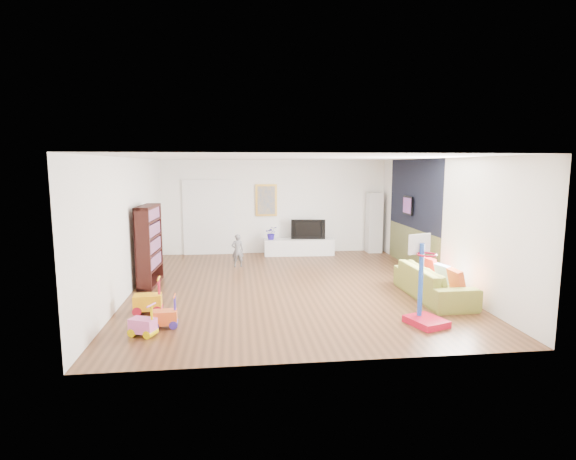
{
  "coord_description": "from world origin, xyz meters",
  "views": [
    {
      "loc": [
        -1.11,
        -9.22,
        2.55
      ],
      "look_at": [
        0.0,
        0.4,
        1.15
      ],
      "focal_mm": 28.0,
      "sensor_mm": 36.0,
      "label": 1
    }
  ],
  "objects": [
    {
      "name": "wall_front",
      "position": [
        0.0,
        -3.75,
        1.35
      ],
      "size": [
        6.5,
        0.0,
        2.7
      ],
      "primitive_type": "cube",
      "color": "silver",
      "rests_on": "ground"
    },
    {
      "name": "ride_on_orange",
      "position": [
        -2.27,
        -2.22,
        0.26
      ],
      "size": [
        0.41,
        0.27,
        0.52
      ],
      "primitive_type": "cube",
      "rotation": [
        0.0,
        0.0,
        0.07
      ],
      "color": "orange",
      "rests_on": "ground"
    },
    {
      "name": "ceiling",
      "position": [
        0.0,
        0.0,
        2.7
      ],
      "size": [
        6.5,
        7.5,
        0.0
      ],
      "primitive_type": "cube",
      "color": "white",
      "rests_on": "ground"
    },
    {
      "name": "artwork_right",
      "position": [
        3.17,
        1.6,
        1.55
      ],
      "size": [
        0.04,
        0.56,
        0.46
      ],
      "primitive_type": "cube",
      "color": "#7F3F8C",
      "rests_on": "wall_right"
    },
    {
      "name": "wall_right",
      "position": [
        3.25,
        0.0,
        1.35
      ],
      "size": [
        0.0,
        7.5,
        2.7
      ],
      "primitive_type": "cube",
      "color": "white",
      "rests_on": "ground"
    },
    {
      "name": "pillow_center",
      "position": [
        2.83,
        -1.19,
        0.48
      ],
      "size": [
        0.19,
        0.37,
        0.36
      ],
      "primitive_type": "cube",
      "rotation": [
        0.0,
        0.0,
        0.28
      ],
      "color": "white",
      "rests_on": "sofa"
    },
    {
      "name": "wall_back",
      "position": [
        0.0,
        3.75,
        1.35
      ],
      "size": [
        6.5,
        0.0,
        2.7
      ],
      "primitive_type": "cube",
      "color": "white",
      "rests_on": "ground"
    },
    {
      "name": "pillow_left",
      "position": [
        2.83,
        -1.72,
        0.48
      ],
      "size": [
        0.13,
        0.41,
        0.41
      ],
      "primitive_type": "cube",
      "rotation": [
        0.0,
        0.0,
        0.05
      ],
      "color": "#BC461F",
      "rests_on": "sofa"
    },
    {
      "name": "painting_back",
      "position": [
        -0.25,
        3.71,
        1.55
      ],
      "size": [
        0.62,
        0.06,
        0.92
      ],
      "primitive_type": "cube",
      "color": "gold",
      "rests_on": "wall_back"
    },
    {
      "name": "basketball_hoop",
      "position": [
        1.9,
        -2.58,
        0.73
      ],
      "size": [
        0.68,
        0.74,
        1.46
      ],
      "primitive_type": "cube",
      "rotation": [
        0.0,
        0.0,
        0.34
      ],
      "color": "#AE0C25",
      "rests_on": "ground"
    },
    {
      "name": "ride_on_yellow",
      "position": [
        -2.67,
        -1.48,
        0.31
      ],
      "size": [
        0.48,
        0.32,
        0.62
      ],
      "primitive_type": "cube",
      "rotation": [
        0.0,
        0.0,
        0.06
      ],
      "color": "#FFAE0F",
      "rests_on": "ground"
    },
    {
      "name": "doorway",
      "position": [
        -1.9,
        3.71,
        1.05
      ],
      "size": [
        1.45,
        0.06,
        2.1
      ],
      "primitive_type": "cube",
      "color": "white",
      "rests_on": "ground"
    },
    {
      "name": "vase_plant",
      "position": [
        -0.14,
        3.29,
        0.65
      ],
      "size": [
        0.35,
        0.3,
        0.38
      ],
      "primitive_type": "imported",
      "rotation": [
        0.0,
        0.0,
        -0.01
      ],
      "color": "#27179A",
      "rests_on": "media_console"
    },
    {
      "name": "wall_left",
      "position": [
        -3.25,
        0.0,
        1.35
      ],
      "size": [
        0.0,
        7.5,
        2.7
      ],
      "primitive_type": "cube",
      "color": "silver",
      "rests_on": "ground"
    },
    {
      "name": "navy_accent",
      "position": [
        3.23,
        1.4,
        1.85
      ],
      "size": [
        0.01,
        3.2,
        1.7
      ],
      "primitive_type": "cube",
      "color": "black",
      "rests_on": "wall_right"
    },
    {
      "name": "sofa",
      "position": [
        2.66,
        -1.15,
        0.3
      ],
      "size": [
        0.86,
        2.1,
        0.61
      ],
      "primitive_type": "imported",
      "rotation": [
        0.0,
        0.0,
        1.59
      ],
      "color": "olive",
      "rests_on": "ground"
    },
    {
      "name": "pillow_right",
      "position": [
        2.87,
        -0.52,
        0.48
      ],
      "size": [
        0.17,
        0.35,
        0.34
      ],
      "primitive_type": "cube",
      "rotation": [
        0.0,
        0.0,
        0.25
      ],
      "color": "#AE201B",
      "rests_on": "sofa"
    },
    {
      "name": "tall_cabinet",
      "position": [
        2.91,
        3.49,
        0.88
      ],
      "size": [
        0.41,
        0.41,
        1.76
      ],
      "primitive_type": "cube",
      "rotation": [
        0.0,
        0.0,
        0.01
      ],
      "color": "silver",
      "rests_on": "ground"
    },
    {
      "name": "floor",
      "position": [
        0.0,
        0.0,
        0.0
      ],
      "size": [
        6.5,
        7.5,
        0.0
      ],
      "primitive_type": "cube",
      "color": "brown",
      "rests_on": "ground"
    },
    {
      "name": "tv",
      "position": [
        0.92,
        3.38,
        0.74
      ],
      "size": [
        0.98,
        0.25,
        0.56
      ],
      "primitive_type": "imported",
      "rotation": [
        0.0,
        0.0,
        -0.12
      ],
      "color": "black",
      "rests_on": "media_console"
    },
    {
      "name": "child",
      "position": [
        -1.1,
        1.97,
        0.42
      ],
      "size": [
        0.33,
        0.24,
        0.84
      ],
      "primitive_type": "imported",
      "rotation": [
        0.0,
        0.0,
        3.28
      ],
      "color": "slate",
      "rests_on": "ground"
    },
    {
      "name": "bookshelf",
      "position": [
        -2.98,
        0.49,
        0.86
      ],
      "size": [
        0.37,
        1.19,
        1.71
      ],
      "primitive_type": "cube",
      "rotation": [
        0.0,
        0.0,
        -0.05
      ],
      "color": "black",
      "rests_on": "ground"
    },
    {
      "name": "ride_on_pink",
      "position": [
        -2.54,
        -2.54,
        0.25
      ],
      "size": [
        0.44,
        0.36,
        0.5
      ],
      "primitive_type": "cube",
      "rotation": [
        0.0,
        0.0,
        -0.41
      ],
      "color": "#DD5DA8",
      "rests_on": "ground"
    },
    {
      "name": "media_console",
      "position": [
        0.66,
        3.32,
        0.23
      ],
      "size": [
        2.0,
        0.57,
        0.46
      ],
      "primitive_type": "cube",
      "rotation": [
        0.0,
        0.0,
        -0.04
      ],
      "color": "white",
      "rests_on": "ground"
    },
    {
      "name": "olive_wainscot",
      "position": [
        3.23,
        1.4,
        0.5
      ],
      "size": [
        0.01,
        3.2,
        1.0
      ],
      "primitive_type": "cube",
      "color": "brown",
      "rests_on": "wall_right"
    }
  ]
}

